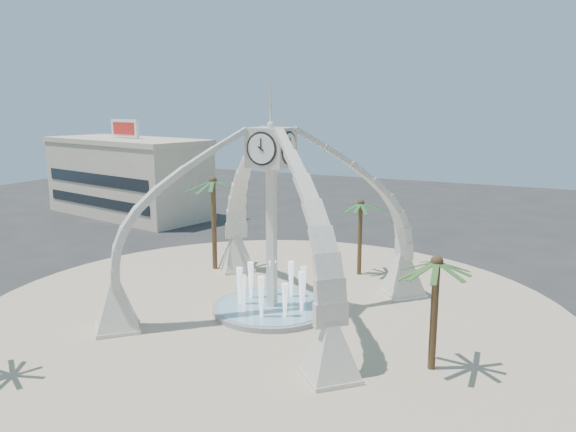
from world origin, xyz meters
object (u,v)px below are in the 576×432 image
at_px(fountain, 272,307).
at_px(palm_west, 213,182).
at_px(palm_north, 361,204).
at_px(palm_east, 437,263).
at_px(clock_tower, 271,217).

distance_m(fountain, palm_west, 13.21).
height_order(palm_west, palm_north, palm_west).
xyz_separation_m(fountain, palm_north, (2.55, 10.46, 5.61)).
relative_size(palm_east, palm_north, 1.00).
bearing_deg(fountain, palm_north, 76.28).
bearing_deg(palm_east, palm_west, 153.09).
xyz_separation_m(fountain, palm_west, (-8.94, 6.60, 7.14)).
xyz_separation_m(palm_east, palm_west, (-20.43, 10.37, 1.62)).
distance_m(fountain, palm_east, 13.30).
bearing_deg(clock_tower, fountain, 90.00).
relative_size(fountain, palm_west, 0.95).
bearing_deg(fountain, palm_west, 143.56).
relative_size(palm_east, palm_west, 0.80).
xyz_separation_m(clock_tower, fountain, (0.00, 0.00, -6.20)).
distance_m(clock_tower, palm_north, 10.78).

